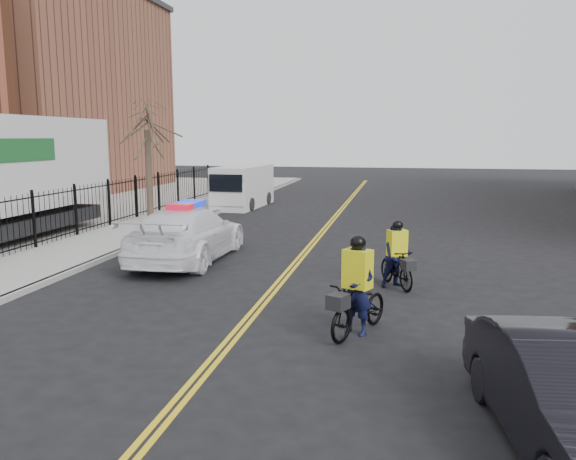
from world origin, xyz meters
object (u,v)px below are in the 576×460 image
(police_cruiser, at_px, (188,234))
(dark_sedan, at_px, (573,397))
(cyclist_far, at_px, (397,261))
(cyclist_near, at_px, (357,300))
(cargo_van, at_px, (242,187))

(police_cruiser, xyz_separation_m, dark_sedan, (8.61, -9.36, -0.12))
(cyclist_far, bearing_deg, police_cruiser, 135.49)
(dark_sedan, bearing_deg, cyclist_near, 119.59)
(police_cruiser, distance_m, cyclist_near, 8.01)
(cargo_van, bearing_deg, cyclist_far, -57.98)
(dark_sedan, height_order, cargo_van, cargo_van)
(police_cruiser, relative_size, cyclist_near, 2.74)
(cargo_van, xyz_separation_m, cyclist_near, (7.83, -19.18, -0.42))
(dark_sedan, bearing_deg, cargo_van, 106.88)
(dark_sedan, bearing_deg, police_cruiser, 124.41)
(cargo_van, xyz_separation_m, cyclist_far, (8.56, -15.48, -0.41))
(cargo_van, height_order, cyclist_far, cargo_van)
(police_cruiser, bearing_deg, dark_sedan, 132.04)
(police_cruiser, distance_m, cargo_van, 13.72)
(cargo_van, bearing_deg, dark_sedan, -61.84)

